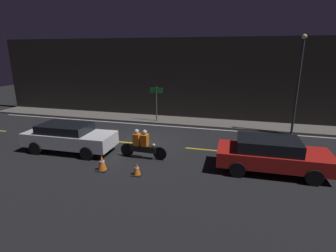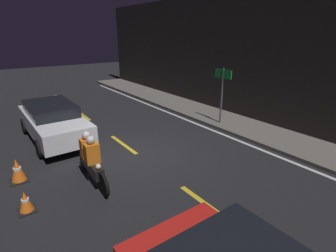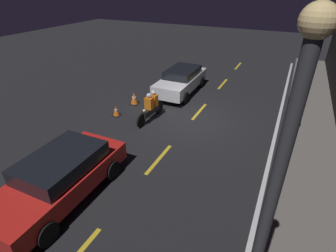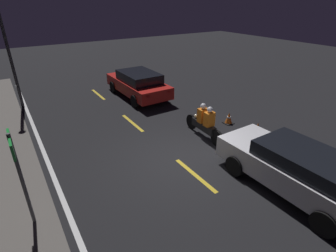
{
  "view_description": "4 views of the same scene",
  "coord_description": "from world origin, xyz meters",
  "px_view_note": "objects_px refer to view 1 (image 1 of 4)",
  "views": [
    {
      "loc": [
        4.88,
        -12.61,
        4.83
      ],
      "look_at": [
        1.54,
        0.05,
        1.1
      ],
      "focal_mm": 28.0,
      "sensor_mm": 36.0,
      "label": 1
    },
    {
      "loc": [
        7.21,
        -3.84,
        3.9
      ],
      "look_at": [
        1.06,
        0.56,
        1.21
      ],
      "focal_mm": 28.0,
      "sensor_mm": 36.0,
      "label": 2
    },
    {
      "loc": [
        10.54,
        3.75,
        5.88
      ],
      "look_at": [
        2.33,
        -0.18,
        0.79
      ],
      "focal_mm": 28.0,
      "sensor_mm": 36.0,
      "label": 3
    },
    {
      "loc": [
        -6.16,
        4.31,
        4.99
      ],
      "look_at": [
        0.98,
        -0.26,
        0.82
      ],
      "focal_mm": 28.0,
      "sensor_mm": 36.0,
      "label": 4
    }
  ],
  "objects_px": {
    "traffic_cone_near": "(102,163)",
    "traffic_cone_mid": "(137,169)",
    "sedan_white": "(69,137)",
    "motorcycle": "(142,145)",
    "taxi_red": "(271,154)",
    "street_lamp": "(298,81)",
    "shop_sign": "(156,97)"
  },
  "relations": [
    {
      "from": "traffic_cone_near",
      "to": "traffic_cone_mid",
      "type": "xyz_separation_m",
      "value": [
        1.58,
        -0.05,
        -0.08
      ]
    },
    {
      "from": "sedan_white",
      "to": "motorcycle",
      "type": "bearing_deg",
      "value": 0.32
    },
    {
      "from": "taxi_red",
      "to": "motorcycle",
      "type": "bearing_deg",
      "value": 179.63
    },
    {
      "from": "motorcycle",
      "to": "traffic_cone_mid",
      "type": "height_order",
      "value": "motorcycle"
    },
    {
      "from": "sedan_white",
      "to": "traffic_cone_near",
      "type": "distance_m",
      "value": 3.13
    },
    {
      "from": "sedan_white",
      "to": "street_lamp",
      "type": "xyz_separation_m",
      "value": [
        11.29,
        5.75,
        2.48
      ]
    },
    {
      "from": "shop_sign",
      "to": "street_lamp",
      "type": "distance_m",
      "value": 8.86
    },
    {
      "from": "shop_sign",
      "to": "sedan_white",
      "type": "bearing_deg",
      "value": -111.88
    },
    {
      "from": "sedan_white",
      "to": "shop_sign",
      "type": "distance_m",
      "value": 6.99
    },
    {
      "from": "traffic_cone_mid",
      "to": "sedan_white",
      "type": "bearing_deg",
      "value": 158.62
    },
    {
      "from": "sedan_white",
      "to": "shop_sign",
      "type": "xyz_separation_m",
      "value": [
        2.58,
        6.42,
        1.05
      ]
    },
    {
      "from": "motorcycle",
      "to": "shop_sign",
      "type": "distance_m",
      "value": 6.56
    },
    {
      "from": "traffic_cone_near",
      "to": "street_lamp",
      "type": "relative_size",
      "value": 0.12
    },
    {
      "from": "sedan_white",
      "to": "shop_sign",
      "type": "relative_size",
      "value": 1.87
    },
    {
      "from": "sedan_white",
      "to": "traffic_cone_near",
      "type": "bearing_deg",
      "value": -32.12
    },
    {
      "from": "taxi_red",
      "to": "street_lamp",
      "type": "distance_m",
      "value": 6.43
    },
    {
      "from": "motorcycle",
      "to": "shop_sign",
      "type": "height_order",
      "value": "shop_sign"
    },
    {
      "from": "taxi_red",
      "to": "sedan_white",
      "type": "bearing_deg",
      "value": -179.95
    },
    {
      "from": "traffic_cone_near",
      "to": "traffic_cone_mid",
      "type": "relative_size",
      "value": 1.3
    },
    {
      "from": "street_lamp",
      "to": "sedan_white",
      "type": "bearing_deg",
      "value": -153.02
    },
    {
      "from": "shop_sign",
      "to": "street_lamp",
      "type": "xyz_separation_m",
      "value": [
        8.71,
        -0.67,
        1.43
      ]
    },
    {
      "from": "sedan_white",
      "to": "motorcycle",
      "type": "distance_m",
      "value": 3.82
    },
    {
      "from": "shop_sign",
      "to": "traffic_cone_near",
      "type": "bearing_deg",
      "value": -89.44
    },
    {
      "from": "sedan_white",
      "to": "traffic_cone_near",
      "type": "relative_size",
      "value": 6.71
    },
    {
      "from": "motorcycle",
      "to": "street_lamp",
      "type": "xyz_separation_m",
      "value": [
        7.47,
        5.67,
        2.59
      ]
    },
    {
      "from": "motorcycle",
      "to": "street_lamp",
      "type": "distance_m",
      "value": 9.73
    },
    {
      "from": "motorcycle",
      "to": "traffic_cone_near",
      "type": "xyz_separation_m",
      "value": [
        -1.16,
        -1.69,
        -0.32
      ]
    },
    {
      "from": "traffic_cone_mid",
      "to": "street_lamp",
      "type": "relative_size",
      "value": 0.09
    },
    {
      "from": "motorcycle",
      "to": "street_lamp",
      "type": "height_order",
      "value": "street_lamp"
    },
    {
      "from": "taxi_red",
      "to": "traffic_cone_mid",
      "type": "distance_m",
      "value": 5.56
    },
    {
      "from": "taxi_red",
      "to": "shop_sign",
      "type": "height_order",
      "value": "shop_sign"
    },
    {
      "from": "taxi_red",
      "to": "traffic_cone_near",
      "type": "height_order",
      "value": "taxi_red"
    }
  ]
}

